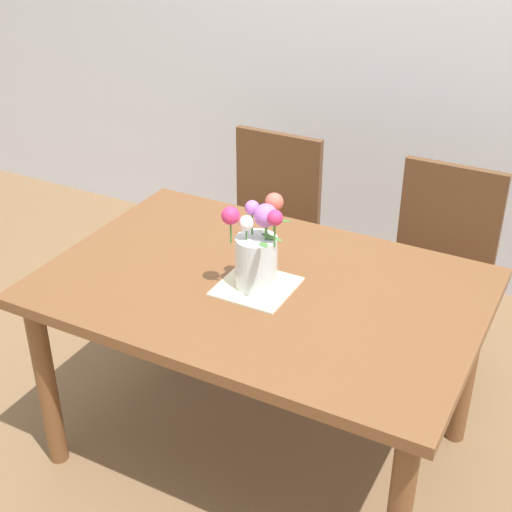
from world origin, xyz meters
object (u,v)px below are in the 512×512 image
chair_left (267,219)px  flower_vase (257,248)px  chair_right (438,259)px  dining_table (261,306)px

chair_left → flower_vase: size_ratio=2.97×
chair_right → flower_vase: bearing=65.2°
flower_vase → dining_table: bearing=93.6°
chair_left → chair_right: same height
chair_right → dining_table: bearing=64.2°
dining_table → flower_vase: size_ratio=4.80×
chair_right → flower_vase: flower_vase is taller
dining_table → chair_right: (0.40, 0.83, -0.13)m
chair_right → flower_vase: size_ratio=2.97×
dining_table → flower_vase: flower_vase is taller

